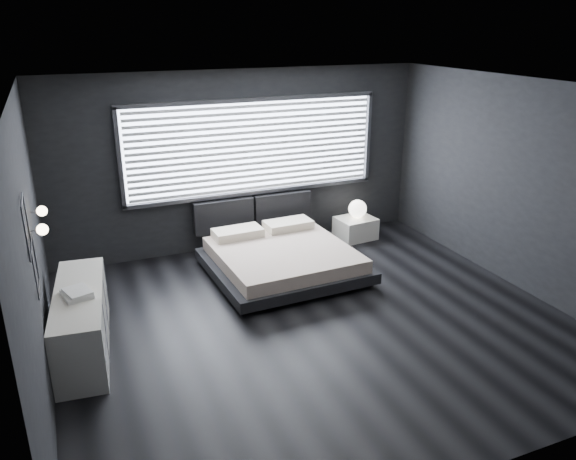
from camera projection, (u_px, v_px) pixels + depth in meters
name	position (u px, v px, depth m)	size (l,w,h in m)	color
room	(317.00, 213.00, 6.42)	(6.04, 6.00, 2.80)	black
window	(254.00, 147.00, 8.74)	(4.14, 0.09, 1.52)	white
headboard	(254.00, 212.00, 9.04)	(1.96, 0.16, 0.52)	black
sconce_near	(42.00, 230.00, 5.35)	(0.18, 0.11, 0.11)	silver
sconce_far	(42.00, 211.00, 5.86)	(0.18, 0.11, 0.11)	silver
wall_art_upper	(26.00, 226.00, 4.71)	(0.01, 0.48, 0.48)	#47474C
wall_art_lower	(35.00, 266.00, 5.09)	(0.01, 0.48, 0.48)	#47474C
bed	(282.00, 258.00, 8.10)	(2.14, 2.05, 0.53)	black
nightstand	(355.00, 228.00, 9.47)	(0.61, 0.51, 0.36)	white
orb_lamp	(358.00, 209.00, 9.39)	(0.30, 0.30, 0.30)	white
dresser	(82.00, 321.00, 6.18)	(0.70, 1.86, 0.73)	white
book_stack	(77.00, 293.00, 5.94)	(0.34, 0.41, 0.07)	silver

